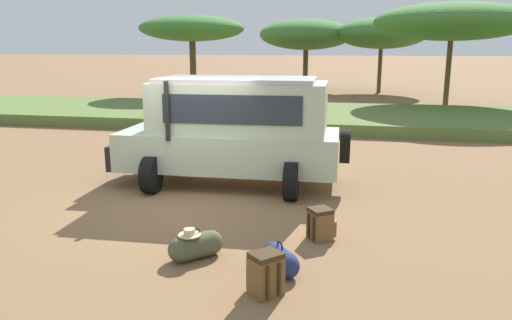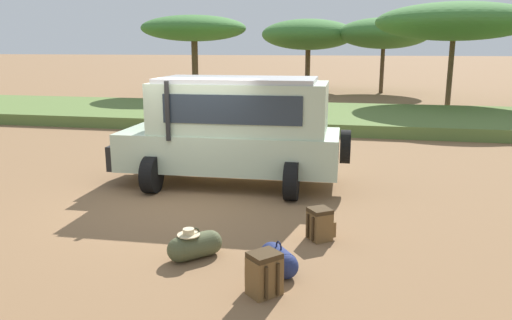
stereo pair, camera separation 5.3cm
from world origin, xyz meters
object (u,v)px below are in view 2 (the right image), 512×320
at_px(duffel_bag_low_black_case, 195,246).
at_px(acacia_tree_centre_back, 384,33).
at_px(backpack_cluster_center, 320,224).
at_px(acacia_tree_left_mid, 308,35).
at_px(safari_vehicle, 234,129).
at_px(duffel_bag_soft_canvas, 279,260).
at_px(backpack_beside_front_wheel, 264,274).
at_px(acacia_tree_far_left, 194,29).
at_px(acacia_tree_right_mid, 454,22).

xyz_separation_m(duffel_bag_low_black_case, acacia_tree_centre_back, (3.54, 28.36, 3.73)).
distance_m(backpack_cluster_center, acacia_tree_left_mid, 28.72).
xyz_separation_m(safari_vehicle, duffel_bag_soft_canvas, (1.75, -4.31, -1.12)).
distance_m(backpack_beside_front_wheel, acacia_tree_far_left, 23.19).
height_order(acacia_tree_far_left, acacia_tree_left_mid, acacia_tree_left_mid).
height_order(backpack_beside_front_wheel, duffel_bag_soft_canvas, backpack_beside_front_wheel).
distance_m(duffel_bag_low_black_case, duffel_bag_soft_canvas, 1.32).
bearing_deg(acacia_tree_far_left, safari_vehicle, -68.32).
relative_size(acacia_tree_left_mid, acacia_tree_centre_back, 1.07).
distance_m(backpack_cluster_center, acacia_tree_right_mid, 18.51).
xyz_separation_m(backpack_cluster_center, duffel_bag_low_black_case, (-1.77, -1.14, -0.06)).
xyz_separation_m(acacia_tree_far_left, acacia_tree_right_mid, (13.30, -1.85, 0.16)).
relative_size(backpack_cluster_center, acacia_tree_far_left, 0.09).
bearing_deg(acacia_tree_left_mid, acacia_tree_centre_back, -11.78).
bearing_deg(duffel_bag_soft_canvas, acacia_tree_centre_back, 85.54).
bearing_deg(acacia_tree_right_mid, safari_vehicle, -115.05).
bearing_deg(acacia_tree_far_left, backpack_beside_front_wheel, -69.05).
bearing_deg(acacia_tree_far_left, acacia_tree_right_mid, -7.92).
bearing_deg(acacia_tree_right_mid, backpack_cluster_center, -104.65).
xyz_separation_m(duffel_bag_soft_canvas, acacia_tree_left_mid, (-2.90, 29.63, 3.71)).
bearing_deg(acacia_tree_right_mid, acacia_tree_centre_back, 106.14).
distance_m(safari_vehicle, backpack_cluster_center, 3.85).
height_order(safari_vehicle, acacia_tree_right_mid, acacia_tree_right_mid).
height_order(acacia_tree_far_left, acacia_tree_centre_back, acacia_tree_centre_back).
distance_m(safari_vehicle, acacia_tree_centre_back, 24.71).
relative_size(duffel_bag_low_black_case, acacia_tree_far_left, 0.13).
height_order(duffel_bag_low_black_case, acacia_tree_far_left, acacia_tree_far_left).
distance_m(backpack_beside_front_wheel, acacia_tree_right_mid, 20.56).
relative_size(backpack_cluster_center, duffel_bag_soft_canvas, 0.75).
xyz_separation_m(safari_vehicle, acacia_tree_centre_back, (3.98, 24.25, 2.63)).
bearing_deg(acacia_tree_left_mid, acacia_tree_far_left, -120.98).
bearing_deg(backpack_cluster_center, duffel_bag_soft_canvas, -109.24).
distance_m(backpack_cluster_center, duffel_bag_low_black_case, 2.11).
relative_size(backpack_cluster_center, acacia_tree_left_mid, 0.08).
relative_size(backpack_cluster_center, duffel_bag_low_black_case, 0.72).
bearing_deg(acacia_tree_left_mid, acacia_tree_right_mid, -53.66).
bearing_deg(duffel_bag_low_black_case, backpack_beside_front_wheel, -35.72).
bearing_deg(backpack_cluster_center, safari_vehicle, 126.70).
bearing_deg(backpack_cluster_center, acacia_tree_left_mid, 96.78).
bearing_deg(duffel_bag_low_black_case, acacia_tree_far_left, 108.75).
bearing_deg(safari_vehicle, duffel_bag_soft_canvas, -67.91).
height_order(backpack_cluster_center, acacia_tree_left_mid, acacia_tree_left_mid).
bearing_deg(acacia_tree_centre_back, acacia_tree_left_mid, 168.22).
xyz_separation_m(safari_vehicle, backpack_cluster_center, (2.22, -2.97, -1.03)).
height_order(duffel_bag_low_black_case, acacia_tree_left_mid, acacia_tree_left_mid).
bearing_deg(backpack_beside_front_wheel, safari_vehicle, 108.49).
relative_size(backpack_beside_front_wheel, acacia_tree_centre_back, 0.09).
height_order(acacia_tree_centre_back, acacia_tree_right_mid, acacia_tree_right_mid).
distance_m(backpack_cluster_center, duffel_bag_soft_canvas, 1.42).
xyz_separation_m(safari_vehicle, acacia_tree_right_mid, (6.79, 14.53, 2.91)).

